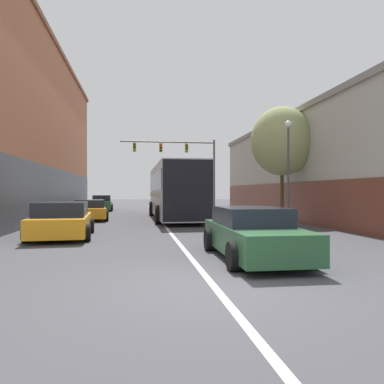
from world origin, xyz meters
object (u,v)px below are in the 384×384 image
(parked_car_left_far, at_px, (89,210))
(street_lamp, at_px, (288,164))
(parked_car_left_near, at_px, (62,220))
(hatchback_foreground, at_px, (253,234))
(street_tree_near, at_px, (282,141))
(parked_car_left_mid, at_px, (102,203))
(traffic_signal_gantry, at_px, (183,157))
(bus, at_px, (175,189))

(parked_car_left_far, distance_m, street_lamp, 12.08)
(parked_car_left_far, bearing_deg, parked_car_left_near, 173.55)
(hatchback_foreground, height_order, parked_car_left_near, parked_car_left_near)
(parked_car_left_near, bearing_deg, parked_car_left_far, -3.40)
(parked_car_left_far, bearing_deg, street_tree_near, -116.33)
(parked_car_left_far, bearing_deg, parked_car_left_mid, -5.71)
(hatchback_foreground, relative_size, parked_car_left_far, 0.93)
(parked_car_left_far, xyz_separation_m, traffic_signal_gantry, (7.07, 10.98, 4.31))
(parked_car_left_far, distance_m, traffic_signal_gantry, 13.75)
(bus, distance_m, traffic_signal_gantry, 11.67)
(parked_car_left_far, distance_m, street_tree_near, 11.97)
(parked_car_left_far, bearing_deg, bus, -98.40)
(bus, bearing_deg, street_lamp, -143.97)
(street_tree_near, bearing_deg, parked_car_left_near, -154.28)
(hatchback_foreground, relative_size, street_tree_near, 0.71)
(bus, xyz_separation_m, parked_car_left_mid, (-5.44, 11.17, -1.19))
(hatchback_foreground, xyz_separation_m, traffic_signal_gantry, (1.30, 25.03, 4.28))
(hatchback_foreground, distance_m, parked_car_left_mid, 25.82)
(parked_car_left_near, bearing_deg, parked_car_left_mid, -2.99)
(bus, bearing_deg, parked_car_left_near, 149.16)
(traffic_signal_gantry, bearing_deg, parked_car_left_mid, 179.42)
(parked_car_left_mid, bearing_deg, parked_car_left_far, 178.45)
(parked_car_left_mid, bearing_deg, parked_car_left_near, 178.12)
(parked_car_left_near, distance_m, parked_car_left_mid, 19.90)
(bus, bearing_deg, street_tree_near, -123.85)
(bus, distance_m, street_tree_near, 7.10)
(parked_car_left_near, distance_m, street_tree_near, 12.37)
(hatchback_foreground, bearing_deg, parked_car_left_mid, 13.91)
(parked_car_left_near, distance_m, traffic_signal_gantry, 21.44)
(bus, distance_m, hatchback_foreground, 14.00)
(bus, xyz_separation_m, hatchback_foreground, (0.60, -13.93, -1.22))
(street_lamp, bearing_deg, street_tree_near, 73.96)
(parked_car_left_mid, relative_size, parked_car_left_far, 0.92)
(hatchback_foreground, distance_m, traffic_signal_gantry, 25.43)
(bus, distance_m, parked_car_left_near, 10.16)
(hatchback_foreground, xyz_separation_m, parked_car_left_near, (-5.67, 5.21, 0.00))
(parked_car_left_near, relative_size, parked_car_left_mid, 1.05)
(bus, xyz_separation_m, street_tree_near, (5.53, -3.62, 2.61))
(bus, distance_m, parked_car_left_far, 5.32)
(hatchback_foreground, height_order, street_tree_near, street_tree_near)
(hatchback_foreground, xyz_separation_m, street_tree_near, (4.93, 10.32, 3.83))
(parked_car_left_near, bearing_deg, street_tree_near, -68.31)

